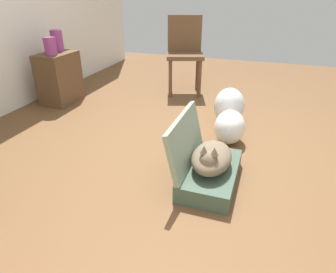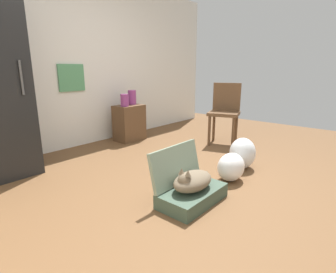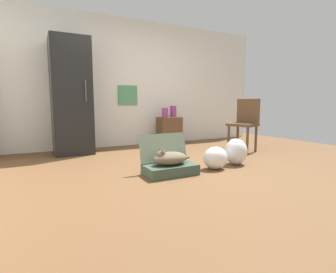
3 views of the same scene
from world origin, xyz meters
name	(u,v)px [view 2 (image 2 of 3)]	position (x,y,z in m)	size (l,w,h in m)	color
ground_plane	(191,184)	(0.00, 0.00, 0.00)	(7.68, 7.68, 0.00)	brown
wall_back	(68,60)	(0.00, 2.26, 1.30)	(6.40, 0.15, 2.60)	silver
suitcase_base	(192,196)	(-0.30, -0.23, 0.06)	(0.65, 0.37, 0.13)	#384C3D
suitcase_lid	(176,165)	(-0.30, -0.04, 0.31)	(0.65, 0.37, 0.04)	gray
cat	(192,181)	(-0.31, -0.23, 0.22)	(0.52, 0.27, 0.23)	brown
plastic_bag_white	(231,167)	(0.37, -0.26, 0.15)	(0.35, 0.27, 0.31)	white
plastic_bag_clear	(242,153)	(0.80, -0.19, 0.19)	(0.33, 0.31, 0.38)	silver
side_table	(129,123)	(0.78, 1.85, 0.30)	(0.48, 0.33, 0.59)	brown
vase_tall	(125,100)	(0.66, 1.81, 0.69)	(0.13, 0.13, 0.20)	#8C387A
vase_short	(132,97)	(0.90, 1.89, 0.71)	(0.14, 0.14, 0.24)	#8C387A
chair	(225,110)	(1.65, 0.54, 0.54)	(0.54, 0.57, 0.96)	brown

